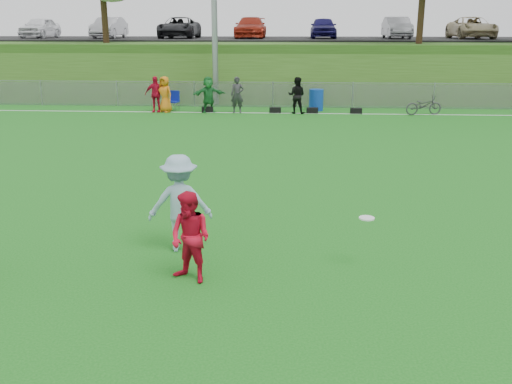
# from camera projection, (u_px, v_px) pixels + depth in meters

# --- Properties ---
(ground) EXTENTS (120.00, 120.00, 0.00)m
(ground) POSITION_uv_depth(u_px,v_px,m) (230.00, 270.00, 9.79)
(ground) COLOR #135E14
(ground) RESTS_ON ground
(sideline_far) EXTENTS (60.00, 0.10, 0.01)m
(sideline_far) POSITION_uv_depth(u_px,v_px,m) (271.00, 113.00, 27.01)
(sideline_far) COLOR white
(sideline_far) RESTS_ON ground
(fence) EXTENTS (58.00, 0.06, 1.30)m
(fence) POSITION_uv_depth(u_px,v_px,m) (273.00, 94.00, 28.74)
(fence) COLOR gray
(fence) RESTS_ON ground
(berm) EXTENTS (120.00, 18.00, 3.00)m
(berm) POSITION_uv_depth(u_px,v_px,m) (279.00, 63.00, 39.03)
(berm) COLOR #2B4E16
(berm) RESTS_ON ground
(parking_lot) EXTENTS (120.00, 12.00, 0.10)m
(parking_lot) POSITION_uv_depth(u_px,v_px,m) (280.00, 39.00, 40.51)
(parking_lot) COLOR black
(parking_lot) RESTS_ON berm
(car_row) EXTENTS (32.04, 5.18, 1.44)m
(car_row) POSITION_uv_depth(u_px,v_px,m) (263.00, 28.00, 39.40)
(car_row) COLOR white
(car_row) RESTS_ON parking_lot
(spectator_row) EXTENTS (7.70, 1.07, 1.69)m
(spectator_row) POSITION_uv_depth(u_px,v_px,m) (213.00, 95.00, 26.94)
(spectator_row) COLOR red
(spectator_row) RESTS_ON ground
(gear_bags) EXTENTS (7.63, 0.35, 0.26)m
(gear_bags) POSITION_uv_depth(u_px,v_px,m) (287.00, 110.00, 27.02)
(gear_bags) COLOR black
(gear_bags) RESTS_ON ground
(player_red_center) EXTENTS (0.92, 0.85, 1.51)m
(player_red_center) POSITION_uv_depth(u_px,v_px,m) (190.00, 238.00, 9.16)
(player_red_center) COLOR red
(player_red_center) RESTS_ON ground
(player_blue) EXTENTS (1.27, 0.88, 1.81)m
(player_blue) POSITION_uv_depth(u_px,v_px,m) (180.00, 203.00, 10.43)
(player_blue) COLOR #8DB0C3
(player_blue) RESTS_ON ground
(frisbee) EXTENTS (0.27, 0.27, 0.02)m
(frisbee) POSITION_uv_depth(u_px,v_px,m) (367.00, 218.00, 9.66)
(frisbee) COLOR white
(frisbee) RESTS_ON ground
(recycling_bin) EXTENTS (0.87, 0.87, 1.03)m
(recycling_bin) POSITION_uv_depth(u_px,v_px,m) (316.00, 100.00, 27.69)
(recycling_bin) COLOR #0E3599
(recycling_bin) RESTS_ON ground
(camp_chair) EXTENTS (0.63, 0.64, 0.94)m
(camp_chair) POSITION_uv_depth(u_px,v_px,m) (173.00, 105.00, 27.80)
(camp_chair) COLOR #0E1E9A
(camp_chair) RESTS_ON ground
(bicycle) EXTENTS (1.81, 0.98, 0.90)m
(bicycle) POSITION_uv_depth(u_px,v_px,m) (424.00, 105.00, 26.36)
(bicycle) COLOR #2F2F32
(bicycle) RESTS_ON ground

